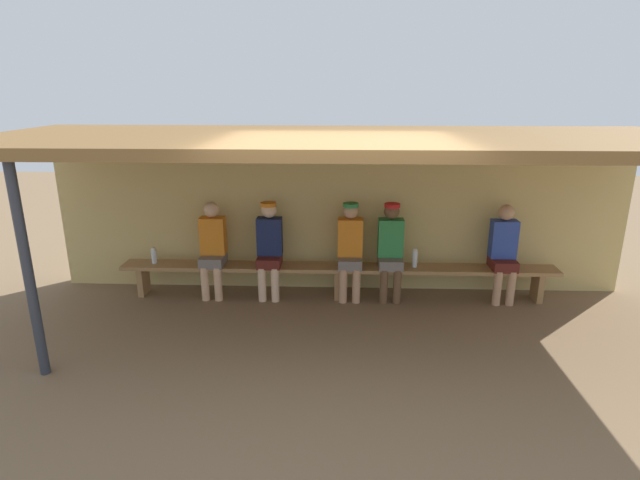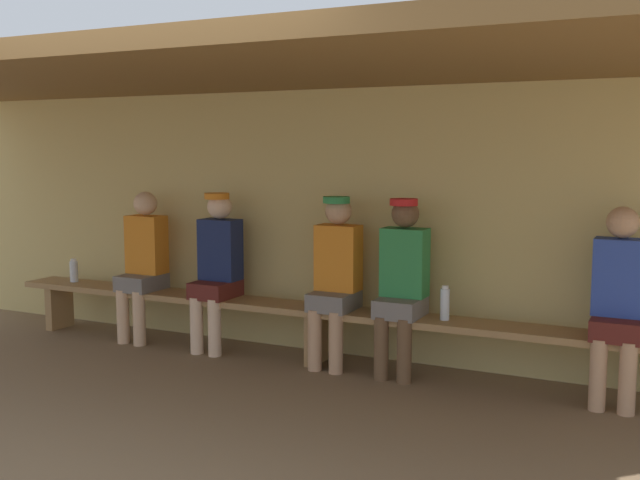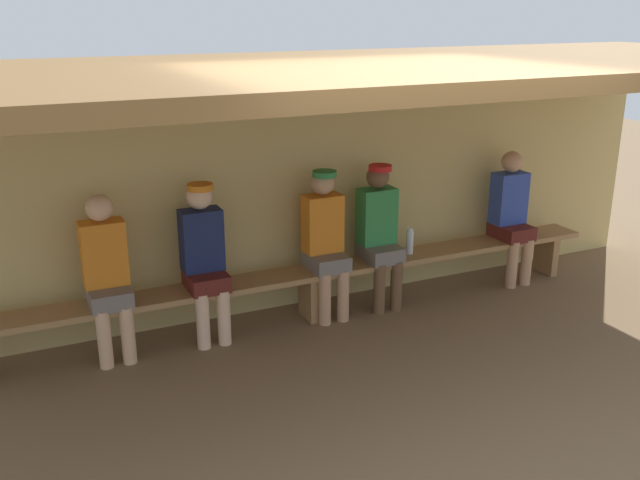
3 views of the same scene
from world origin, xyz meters
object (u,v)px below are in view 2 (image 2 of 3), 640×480
(player_in_red, at_px, (402,278))
(player_in_blue, at_px, (335,273))
(player_in_white, at_px, (143,260))
(water_bottle_orange, at_px, (445,304))
(player_middle, at_px, (217,264))
(player_shirtless_tan, at_px, (618,298))
(water_bottle_green, at_px, (74,271))
(bench, at_px, (316,316))

(player_in_red, relative_size, player_in_blue, 1.00)
(player_in_white, xyz_separation_m, water_bottle_orange, (2.78, 0.00, -0.15))
(player_in_white, relative_size, player_middle, 0.99)
(player_shirtless_tan, xyz_separation_m, water_bottle_green, (-4.81, 0.02, -0.16))
(player_in_red, bearing_deg, player_in_blue, 180.00)
(player_in_blue, xyz_separation_m, water_bottle_orange, (0.89, 0.00, -0.16))
(bench, relative_size, player_in_blue, 4.46)
(player_shirtless_tan, relative_size, player_middle, 0.99)
(bench, distance_m, water_bottle_green, 2.58)
(player_in_blue, bearing_deg, water_bottle_green, 179.55)
(player_in_blue, bearing_deg, water_bottle_orange, 0.17)
(bench, distance_m, player_in_white, 1.76)
(water_bottle_green, distance_m, water_bottle_orange, 3.63)
(player_in_blue, relative_size, water_bottle_orange, 5.23)
(player_shirtless_tan, distance_m, player_in_blue, 2.07)
(player_shirtless_tan, distance_m, player_middle, 3.18)
(player_in_white, height_order, player_in_blue, player_in_blue)
(bench, height_order, player_middle, player_middle)
(player_middle, bearing_deg, water_bottle_orange, 0.08)
(player_shirtless_tan, relative_size, water_bottle_green, 6.04)
(player_shirtless_tan, bearing_deg, water_bottle_orange, 179.85)
(bench, bearing_deg, player_shirtless_tan, 0.08)
(player_in_blue, bearing_deg, bench, -178.77)
(player_in_red, distance_m, player_in_white, 2.45)
(player_shirtless_tan, height_order, player_in_blue, player_in_blue)
(bench, relative_size, player_shirtless_tan, 4.49)
(player_in_red, distance_m, player_middle, 1.66)
(player_middle, xyz_separation_m, water_bottle_green, (-1.63, 0.02, -0.18))
(player_in_white, height_order, player_middle, player_middle)
(player_in_red, xyz_separation_m, player_shirtless_tan, (1.52, -0.00, -0.02))
(player_in_red, height_order, player_in_blue, same)
(bench, bearing_deg, water_bottle_green, 179.44)
(player_in_white, bearing_deg, player_middle, 0.04)
(player_in_red, xyz_separation_m, player_in_blue, (-0.55, 0.00, 0.00))
(player_middle, relative_size, water_bottle_green, 6.09)
(player_middle, relative_size, water_bottle_orange, 5.23)
(player_in_red, bearing_deg, player_middle, 180.00)
(player_shirtless_tan, bearing_deg, bench, -179.92)
(player_shirtless_tan, relative_size, player_in_white, 1.00)
(bench, relative_size, player_middle, 4.46)
(player_in_blue, xyz_separation_m, water_bottle_green, (-2.74, 0.02, -0.18))
(player_in_blue, relative_size, water_bottle_green, 6.09)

